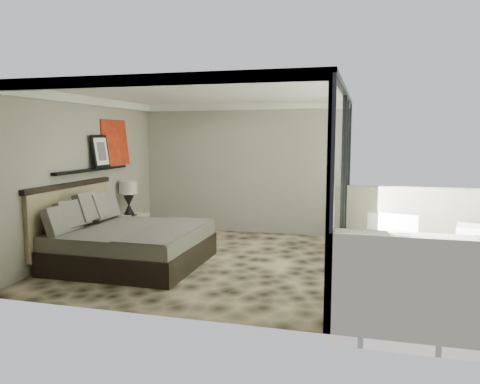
% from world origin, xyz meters
% --- Properties ---
extents(floor, '(5.00, 5.00, 0.00)m').
position_xyz_m(floor, '(0.00, 0.00, 0.00)').
color(floor, black).
rests_on(floor, ground).
extents(ceiling, '(4.50, 5.00, 0.02)m').
position_xyz_m(ceiling, '(0.00, 0.00, 2.79)').
color(ceiling, silver).
rests_on(ceiling, back_wall).
extents(back_wall, '(4.50, 0.02, 2.80)m').
position_xyz_m(back_wall, '(0.00, 2.49, 1.40)').
color(back_wall, gray).
rests_on(back_wall, floor).
extents(left_wall, '(0.02, 5.00, 2.80)m').
position_xyz_m(left_wall, '(-2.24, 0.00, 1.40)').
color(left_wall, gray).
rests_on(left_wall, floor).
extents(glass_wall, '(0.08, 5.00, 2.80)m').
position_xyz_m(glass_wall, '(2.25, 0.00, 1.40)').
color(glass_wall, white).
rests_on(glass_wall, floor).
extents(terrace_slab, '(3.00, 5.00, 0.12)m').
position_xyz_m(terrace_slab, '(3.75, 0.00, -0.06)').
color(terrace_slab, beige).
rests_on(terrace_slab, ground).
extents(picture_ledge, '(0.12, 2.20, 0.05)m').
position_xyz_m(picture_ledge, '(-2.18, 0.10, 1.50)').
color(picture_ledge, black).
rests_on(picture_ledge, left_wall).
extents(bed, '(2.28, 2.21, 1.26)m').
position_xyz_m(bed, '(-1.18, -0.56, 0.37)').
color(bed, black).
rests_on(bed, floor).
extents(nightstand, '(0.71, 0.71, 0.56)m').
position_xyz_m(nightstand, '(-1.98, 1.10, 0.28)').
color(nightstand, black).
rests_on(nightstand, floor).
extents(table_lamp, '(0.37, 0.37, 0.68)m').
position_xyz_m(table_lamp, '(-2.03, 1.11, 0.96)').
color(table_lamp, black).
rests_on(table_lamp, nightstand).
extents(abstract_canvas, '(0.13, 0.90, 0.90)m').
position_xyz_m(abstract_canvas, '(-2.19, 0.94, 1.97)').
color(abstract_canvas, '#9F410D').
rests_on(abstract_canvas, picture_ledge).
extents(framed_print, '(0.11, 0.50, 0.60)m').
position_xyz_m(framed_print, '(-2.14, 0.31, 1.82)').
color(framed_print, black).
rests_on(framed_print, picture_ledge).
extents(ottoman, '(0.66, 0.66, 0.56)m').
position_xyz_m(ottoman, '(4.45, 1.40, 0.28)').
color(ottoman, silver).
rests_on(ottoman, terrace_slab).
extents(lounger, '(1.28, 1.94, 0.70)m').
position_xyz_m(lounger, '(2.93, 0.69, 0.22)').
color(lounger, white).
rests_on(lounger, terrace_slab).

